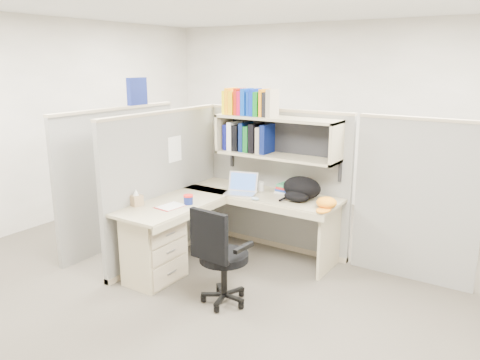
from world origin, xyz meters
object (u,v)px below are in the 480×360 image
Objects in this scene: desk at (184,234)px; laptop at (240,184)px; backpack at (299,189)px; snack_canister at (188,199)px; task_chair at (221,271)px.

desk is 5.34× the size of laptop.
laptop is 0.79× the size of backpack.
snack_canister is (-0.01, 0.10, 0.34)m from desk.
desk is 0.36m from snack_canister.
snack_canister is at bearing -129.10° from laptop.
backpack is 4.18× the size of snack_canister.
desk is at bearing 156.08° from task_chair.
snack_canister reaches higher than desk.
backpack reaches higher than task_chair.
task_chair is (0.68, -0.40, -0.45)m from snack_canister.
backpack is at bearing 80.31° from task_chair.
backpack is 1.15m from snack_canister.
laptop is at bearing 71.23° from desk.
desk is 1.88× the size of task_chair.
laptop reaches higher than desk.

